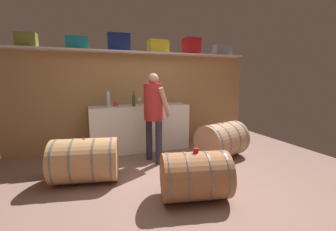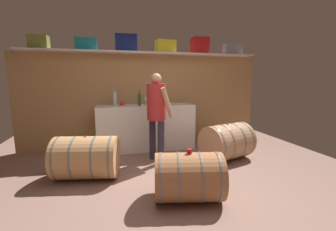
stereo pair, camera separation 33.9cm
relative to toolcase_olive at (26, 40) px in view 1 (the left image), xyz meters
name	(u,v)px [view 1 (the left image)]	position (x,y,z in m)	size (l,w,h in m)	color
ground_plane	(168,178)	(1.97, -1.63, -2.11)	(6.35, 7.95, 0.02)	#8C695D
back_wall_panel	(139,101)	(1.97, 0.15, -1.13)	(5.15, 0.10, 1.95)	#AB8152
high_shelf_board	(140,53)	(1.97, 0.00, -0.14)	(4.74, 0.40, 0.03)	silver
toolcase_olive	(26,40)	(0.00, 0.00, 0.00)	(0.32, 0.23, 0.24)	olive
toolcase_teal	(77,43)	(0.81, 0.00, -0.01)	(0.39, 0.23, 0.23)	#167989
toolcase_navy	(119,42)	(1.56, 0.00, 0.05)	(0.42, 0.22, 0.33)	navy
toolcase_yellow	(158,46)	(2.37, 0.00, 0.01)	(0.40, 0.24, 0.26)	yellow
toolcase_red	(191,46)	(3.13, 0.00, 0.05)	(0.33, 0.29, 0.34)	red
toolcase_grey	(222,50)	(3.93, 0.00, 0.00)	(0.41, 0.18, 0.24)	gray
work_cabinet	(140,128)	(1.90, -0.18, -1.64)	(1.96, 0.54, 0.92)	white
wine_bottle_clear	(108,99)	(1.30, -0.21, -1.03)	(0.07, 0.07, 0.32)	#B2C9C2
wine_bottle_green	(134,100)	(1.77, -0.29, -1.05)	(0.06, 0.06, 0.30)	#31562A
wine_glass	(140,100)	(1.93, -0.09, -1.07)	(0.08, 0.08, 0.15)	white
red_funnel	(115,103)	(1.44, -0.13, -1.13)	(0.11, 0.11, 0.10)	red
wine_barrel_near	(195,176)	(2.06, -2.31, -1.80)	(0.90, 0.73, 0.59)	#A3683F
wine_barrel_far	(222,140)	(3.21, -1.17, -1.77)	(0.99, 0.85, 0.66)	tan
wine_barrel_flank	(85,160)	(0.83, -1.35, -1.78)	(0.99, 0.78, 0.64)	tan
tasting_cup	(196,150)	(2.07, -2.31, -1.49)	(0.06, 0.06, 0.05)	red
winemaker_pouring	(154,109)	(1.97, -0.93, -1.15)	(0.45, 0.51, 1.54)	#312D3C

